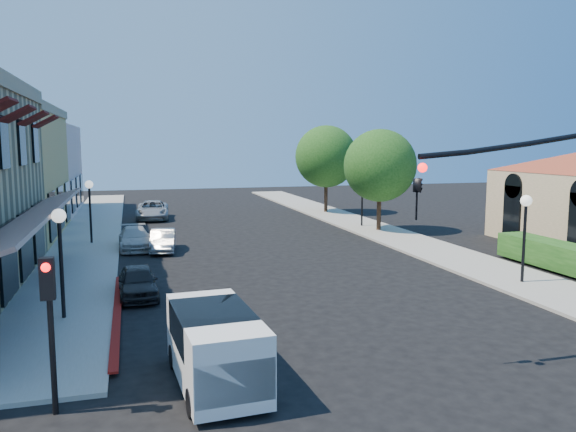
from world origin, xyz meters
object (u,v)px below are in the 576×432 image
object	(u,v)px
parked_car_a	(138,282)
parked_car_b	(163,240)
street_tree_a	(380,166)
lamppost_left_far	(90,196)
secondary_signal	(49,306)
parked_car_c	(135,238)
street_tree_b	(326,157)
white_van	(216,344)
parked_car_d	(153,210)
lamppost_left_near	(60,236)
lamppost_right_far	(362,187)
lamppost_right_near	(525,216)

from	to	relation	value
parked_car_a	parked_car_b	size ratio (longest dim) A/B	0.97
street_tree_a	lamppost_left_far	bearing A→B (deg)	180.00
secondary_signal	parked_car_c	bearing A→B (deg)	84.47
parked_car_b	street_tree_b	bearing A→B (deg)	49.87
street_tree_b	white_van	world-z (taller)	street_tree_b
parked_car_a	parked_car_d	xyz separation A→B (m)	(1.40, 21.74, 0.11)
secondary_signal	lamppost_left_near	distance (m)	6.63
lamppost_left_near	parked_car_a	world-z (taller)	lamppost_left_near
lamppost_right_far	white_van	xyz separation A→B (m)	(-13.09, -22.04, -1.73)
lamppost_right_near	parked_car_d	bearing A→B (deg)	118.99
parked_car_a	lamppost_right_far	bearing A→B (deg)	41.10
street_tree_a	white_van	distance (m)	24.32
white_van	parked_car_d	bearing A→B (deg)	90.39
parked_car_b	lamppost_right_far	bearing A→B (deg)	26.76
lamppost_left_near	parked_car_c	distance (m)	12.41
lamppost_right_far	parked_car_a	bearing A→B (deg)	-136.94
lamppost_right_far	parked_car_c	bearing A→B (deg)	-164.78
street_tree_b	secondary_signal	xyz separation A→B (m)	(-16.80, -30.59, -2.23)
lamppost_left_near	white_van	world-z (taller)	lamppost_left_near
lamppost_left_far	lamppost_right_near	xyz separation A→B (m)	(17.00, -14.00, 0.00)
street_tree_a	lamppost_left_far	size ratio (longest dim) A/B	1.82
white_van	parked_car_a	distance (m)	8.47
parked_car_b	parked_car_d	size ratio (longest dim) A/B	0.71
street_tree_b	parked_car_a	bearing A→B (deg)	-124.61
secondary_signal	lamppost_right_far	distance (m)	27.98
lamppost_left_far	parked_car_a	xyz separation A→B (m)	(2.30, -11.74, -2.16)
lamppost_right_far	lamppost_right_near	bearing A→B (deg)	-90.00
lamppost_left_near	parked_car_a	xyz separation A→B (m)	(2.30, 2.26, -2.16)
white_van	parked_car_a	xyz separation A→B (m)	(-1.61, 8.31, -0.43)
street_tree_b	lamppost_left_near	size ratio (longest dim) A/B	1.97
street_tree_b	lamppost_left_near	xyz separation A→B (m)	(-17.30, -24.00, -1.81)
lamppost_right_far	parked_car_a	distance (m)	20.23
street_tree_a	lamppost_left_near	size ratio (longest dim) A/B	1.82
lamppost_left_far	lamppost_right_near	distance (m)	22.02
lamppost_right_far	parked_car_d	size ratio (longest dim) A/B	0.73
street_tree_b	lamppost_right_far	xyz separation A→B (m)	(-0.30, -8.00, -1.81)
lamppost_right_far	white_van	distance (m)	25.70
street_tree_a	secondary_signal	size ratio (longest dim) A/B	1.95
white_van	parked_car_d	world-z (taller)	white_van
parked_car_b	parked_car_d	world-z (taller)	parked_car_d
lamppost_left_near	street_tree_b	bearing A→B (deg)	54.21
street_tree_a	lamppost_left_near	xyz separation A→B (m)	(-17.30, -14.00, -1.46)
street_tree_a	parked_car_c	xyz separation A→B (m)	(-15.00, -2.00, -3.62)
secondary_signal	street_tree_a	bearing A→B (deg)	50.79
parked_car_c	parked_car_d	size ratio (longest dim) A/B	0.82
lamppost_right_far	parked_car_b	xyz separation A→B (m)	(-13.30, -5.00, -2.17)
lamppost_left_far	lamppost_right_far	world-z (taller)	same
white_van	parked_car_c	size ratio (longest dim) A/B	1.01
secondary_signal	white_van	xyz separation A→B (m)	(3.41, 0.55, -1.31)
lamppost_right_near	parked_car_a	xyz separation A→B (m)	(-14.70, 2.26, -2.16)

